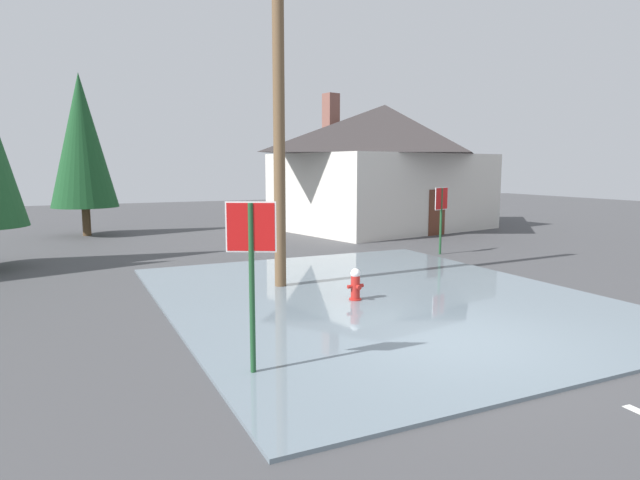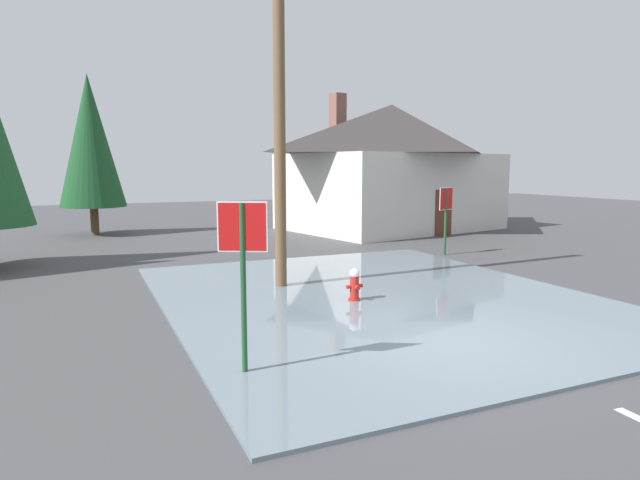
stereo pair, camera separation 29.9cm
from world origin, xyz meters
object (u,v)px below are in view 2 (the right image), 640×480
object	(u,v)px
house	(391,165)
pine_tree_short_left	(90,141)
stop_sign_near	(243,253)
utility_pole	(279,79)
fire_hydrant	(354,286)
stop_sign_far	(446,207)

from	to	relation	value
house	pine_tree_short_left	xyz separation A→B (m)	(-13.18, 3.10, 1.01)
stop_sign_near	utility_pole	bearing A→B (deg)	64.84
fire_hydrant	pine_tree_short_left	world-z (taller)	pine_tree_short_left
fire_hydrant	stop_sign_far	xyz separation A→B (m)	(5.87, 4.60, 1.26)
fire_hydrant	utility_pole	distance (m)	5.17
stop_sign_near	fire_hydrant	xyz separation A→B (m)	(3.39, 3.09, -1.40)
utility_pole	pine_tree_short_left	bearing A→B (deg)	106.30
fire_hydrant	pine_tree_short_left	xyz separation A→B (m)	(-4.85, 15.32, 3.70)
utility_pole	house	distance (m)	13.92
fire_hydrant	pine_tree_short_left	size ratio (longest dim) A/B	0.11
stop_sign_near	pine_tree_short_left	distance (m)	18.61
house	stop_sign_far	bearing A→B (deg)	-107.88
utility_pole	stop_sign_far	bearing A→B (deg)	20.41
fire_hydrant	utility_pole	world-z (taller)	utility_pole
stop_sign_near	utility_pole	xyz separation A→B (m)	(2.42, 5.14, 3.24)
utility_pole	pine_tree_short_left	world-z (taller)	utility_pole
stop_sign_far	house	xyz separation A→B (m)	(2.46, 7.62, 1.42)
house	stop_sign_near	bearing A→B (deg)	-127.42
stop_sign_near	stop_sign_far	distance (m)	12.03
fire_hydrant	house	bearing A→B (deg)	55.72
stop_sign_far	house	world-z (taller)	house
fire_hydrant	house	world-z (taller)	house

